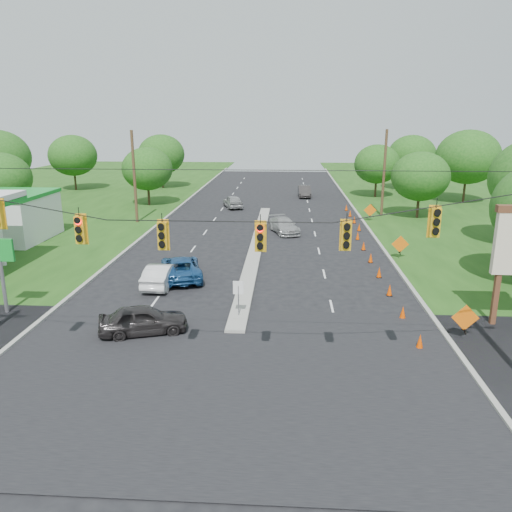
{
  "coord_description": "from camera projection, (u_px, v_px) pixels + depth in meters",
  "views": [
    {
      "loc": [
        2.41,
        -18.13,
        10.12
      ],
      "look_at": [
        0.77,
        8.18,
        2.8
      ],
      "focal_mm": 35.0,
      "sensor_mm": 36.0,
      "label": 1
    }
  ],
  "objects": [
    {
      "name": "signal_span",
      "position": [
        217.0,
        266.0,
        18.0
      ],
      "size": [
        25.6,
        0.32,
        9.0
      ],
      "color": "#422D1C",
      "rests_on": "ground"
    },
    {
      "name": "cone_1",
      "position": [
        403.0,
        312.0,
        25.93
      ],
      "size": [
        0.32,
        0.32,
        0.7
      ],
      "primitive_type": "cone",
      "color": "#E14100",
      "rests_on": "ground"
    },
    {
      "name": "tree_4",
      "position": [
        73.0,
        155.0,
        70.64
      ],
      "size": [
        6.72,
        6.72,
        7.84
      ],
      "color": "black",
      "rests_on": "ground"
    },
    {
      "name": "blue_pickup",
      "position": [
        181.0,
        267.0,
        32.38
      ],
      "size": [
        3.75,
        5.73,
        1.47
      ],
      "primitive_type": "imported",
      "rotation": [
        0.0,
        0.0,
        3.41
      ],
      "color": "navy",
      "rests_on": "ground"
    },
    {
      "name": "cone_7",
      "position": [
        359.0,
        227.0,
        46.09
      ],
      "size": [
        0.32,
        0.32,
        0.7
      ],
      "primitive_type": "cone",
      "color": "#E14100",
      "rests_on": "ground"
    },
    {
      "name": "tree_12",
      "position": [
        377.0,
        164.0,
        64.44
      ],
      "size": [
        5.88,
        5.88,
        6.86
      ],
      "color": "black",
      "rests_on": "ground"
    },
    {
      "name": "curb_left",
      "position": [
        161.0,
        223.0,
        49.74
      ],
      "size": [
        0.25,
        110.0,
        0.16
      ],
      "primitive_type": "cube",
      "color": "gray",
      "rests_on": "ground"
    },
    {
      "name": "tree_10",
      "position": [
        468.0,
        157.0,
        59.67
      ],
      "size": [
        7.56,
        7.56,
        8.82
      ],
      "color": "black",
      "rests_on": "ground"
    },
    {
      "name": "silver_car_far",
      "position": [
        284.0,
        225.0,
        45.27
      ],
      "size": [
        3.32,
        5.04,
        1.36
      ],
      "primitive_type": "imported",
      "rotation": [
        0.0,
        0.0,
        0.33
      ],
      "color": "#959595",
      "rests_on": "ground"
    },
    {
      "name": "cone_0",
      "position": [
        420.0,
        341.0,
        22.56
      ],
      "size": [
        0.32,
        0.32,
        0.7
      ],
      "primitive_type": "cone",
      "color": "#E14100",
      "rests_on": "ground"
    },
    {
      "name": "cross_street",
      "position": [
        225.0,
        375.0,
        20.28
      ],
      "size": [
        160.0,
        14.0,
        0.02
      ],
      "primitive_type": "cube",
      "color": "black",
      "rests_on": "ground"
    },
    {
      "name": "tree_2",
      "position": [
        1.0,
        178.0,
        49.53
      ],
      "size": [
        5.88,
        5.88,
        6.86
      ],
      "color": "black",
      "rests_on": "ground"
    },
    {
      "name": "silver_car_oncoming",
      "position": [
        233.0,
        201.0,
        57.87
      ],
      "size": [
        3.04,
        4.64,
        1.47
      ],
      "primitive_type": "imported",
      "rotation": [
        0.0,
        0.0,
        3.47
      ],
      "color": "gray",
      "rests_on": "ground"
    },
    {
      "name": "white_sedan",
      "position": [
        161.0,
        275.0,
        30.96
      ],
      "size": [
        1.64,
        4.38,
        1.43
      ],
      "primitive_type": "imported",
      "rotation": [
        0.0,
        0.0,
        3.11
      ],
      "color": "silver",
      "rests_on": "ground"
    },
    {
      "name": "work_sign_0",
      "position": [
        465.0,
        319.0,
        23.19
      ],
      "size": [
        1.27,
        0.58,
        1.37
      ],
      "color": "black",
      "rests_on": "ground"
    },
    {
      "name": "cone_9",
      "position": [
        350.0,
        213.0,
        52.82
      ],
      "size": [
        0.32,
        0.32,
        0.7
      ],
      "primitive_type": "cone",
      "color": "#E14100",
      "rests_on": "ground"
    },
    {
      "name": "cone_5",
      "position": [
        364.0,
        246.0,
        39.39
      ],
      "size": [
        0.32,
        0.32,
        0.7
      ],
      "primitive_type": "cone",
      "color": "#E14100",
      "rests_on": "ground"
    },
    {
      "name": "work_sign_1",
      "position": [
        400.0,
        245.0,
        36.65
      ],
      "size": [
        1.27,
        0.58,
        1.37
      ],
      "color": "black",
      "rests_on": "ground"
    },
    {
      "name": "black_sedan",
      "position": [
        143.0,
        320.0,
        24.06
      ],
      "size": [
        4.52,
        2.88,
        1.43
      ],
      "primitive_type": "imported",
      "rotation": [
        0.0,
        0.0,
        1.88
      ],
      "color": "#282425",
      "rests_on": "ground"
    },
    {
      "name": "median_sign",
      "position": [
        238.0,
        292.0,
        25.66
      ],
      "size": [
        0.55,
        0.06,
        2.05
      ],
      "color": "gray",
      "rests_on": "ground"
    },
    {
      "name": "cone_6",
      "position": [
        358.0,
        236.0,
        42.76
      ],
      "size": [
        0.32,
        0.32,
        0.7
      ],
      "primitive_type": "cone",
      "color": "#E14100",
      "rests_on": "ground"
    },
    {
      "name": "tree_9",
      "position": [
        420.0,
        176.0,
        50.86
      ],
      "size": [
        5.88,
        5.88,
        6.86
      ],
      "color": "black",
      "rests_on": "ground"
    },
    {
      "name": "ground",
      "position": [
        225.0,
        375.0,
        20.28
      ],
      "size": [
        160.0,
        160.0,
        0.0
      ],
      "primitive_type": "plane",
      "color": "black",
      "rests_on": "ground"
    },
    {
      "name": "utility_pole_far_right",
      "position": [
        384.0,
        174.0,
        51.99
      ],
      "size": [
        0.28,
        0.28,
        9.0
      ],
      "primitive_type": "cylinder",
      "color": "#422D1C",
      "rests_on": "ground"
    },
    {
      "name": "utility_pole_far_left",
      "position": [
        134.0,
        177.0,
        48.68
      ],
      "size": [
        0.28,
        0.28,
        9.0
      ],
      "primitive_type": "cylinder",
      "color": "#422D1C",
      "rests_on": "ground"
    },
    {
      "name": "cone_4",
      "position": [
        371.0,
        258.0,
        36.03
      ],
      "size": [
        0.32,
        0.32,
        0.7
      ],
      "primitive_type": "cone",
      "color": "#E14100",
      "rests_on": "ground"
    },
    {
      "name": "curb_right",
      "position": [
        365.0,
        225.0,
        48.53
      ],
      "size": [
        0.25,
        110.0,
        0.16
      ],
      "primitive_type": "cube",
      "color": "gray",
      "rests_on": "ground"
    },
    {
      "name": "dark_car_receding",
      "position": [
        304.0,
        191.0,
        65.82
      ],
      "size": [
        1.7,
        4.51,
        1.47
      ],
      "primitive_type": "imported",
      "rotation": [
        0.0,
        0.0,
        0.03
      ],
      "color": "#312E2E",
      "rests_on": "ground"
    },
    {
      "name": "tree_6",
      "position": [
        161.0,
        154.0,
        72.81
      ],
      "size": [
        6.72,
        6.72,
        7.84
      ],
      "color": "black",
      "rests_on": "ground"
    },
    {
      "name": "work_sign_2",
      "position": [
        370.0,
        211.0,
        50.12
      ],
      "size": [
        1.27,
        0.58,
        1.37
      ],
      "color": "black",
      "rests_on": "ground"
    },
    {
      "name": "median",
      "position": [
        256.0,
        247.0,
        40.48
      ],
      "size": [
        1.0,
        34.0,
        0.18
      ],
      "primitive_type": "cube",
      "color": "gray",
      "rests_on": "ground"
    },
    {
      "name": "cone_2",
      "position": [
        390.0,
        290.0,
        29.3
      ],
      "size": [
        0.32,
        0.32,
        0.7
      ],
      "primitive_type": "cone",
      "color": "#E14100",
      "rests_on": "ground"
    },
    {
      "name": "cone_8",
      "position": [
        354.0,
        220.0,
        49.45
      ],
      "size": [
        0.32,
        0.32,
        0.7
      ],
      "primitive_type": "cone",
      "color": "#E14100",
      "rests_on": "ground"
    },
    {
      "name": "tree_5",
      "position": [
        147.0,
        169.0,
        58.43
      ],
      "size": [
        5.88,
        5.88,
        6.86
      ],
      "color": "black",
      "rests_on": "ground"
    },
    {
      "name": "cone_3",
      "position": [
        379.0,
        272.0,
        32.66
      ],
      "size": [
        0.32,
        0.32,
        0.7
      ],
      "primitive_type": "cone",
      "color": "#E14100",
      "rests_on": "ground"
    },
    {
      "name": "tree_11",
      "position": [
        412.0,
        155.0,
        70.65
      ],
      "size": [
        6.72,
        6.72,
        7.84
      ],
      "color": "black",
      "rests_on": "ground"
    },
    {
      "name": "cone_10",
      "position": [
        346.0,
        208.0,
        56.19
      ],
      "size": [
        0.32,
        0.32,
        0.7
      ],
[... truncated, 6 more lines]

